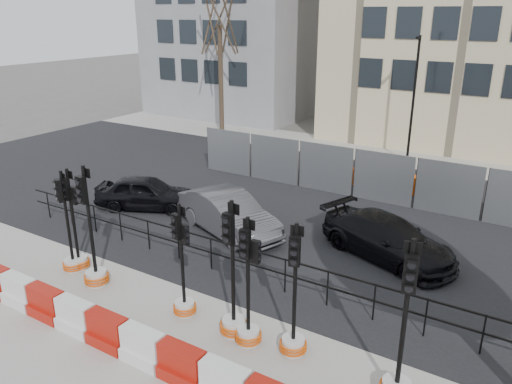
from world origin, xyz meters
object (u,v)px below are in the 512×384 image
Objects in this scene: traffic_signal_a at (71,251)px; car_a at (146,193)px; traffic_signal_d at (184,290)px; traffic_signal_h at (399,370)px; car_c at (388,238)px.

car_a is (-1.58, 4.69, 0.01)m from traffic_signal_a.
traffic_signal_a is 0.75× the size of car_a.
traffic_signal_a is 4.13m from traffic_signal_d.
traffic_signal_d is at bearing 19.15° from traffic_signal_a.
car_c is (-2.02, 5.67, -0.07)m from traffic_signal_h.
traffic_signal_d is 5.25m from traffic_signal_h.
traffic_signal_h is (9.39, -0.14, 0.08)m from traffic_signal_a.
traffic_signal_d is 7.42m from car_a.
car_c is (3.23, 5.57, -0.07)m from traffic_signal_d.
traffic_signal_a reaches higher than car_a.
traffic_signal_d reaches higher than car_c.
traffic_signal_a is 4.95m from car_a.
traffic_signal_d reaches higher than car_a.
traffic_signal_h is at bearing -138.13° from car_a.
car_a is 8.99m from car_c.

